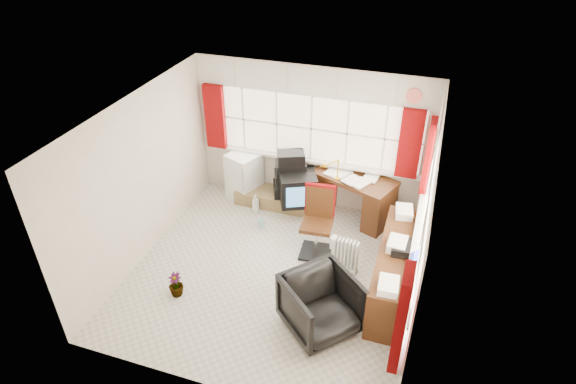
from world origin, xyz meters
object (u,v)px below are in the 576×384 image
desk_lamp (338,165)px  mini_fridge (244,176)px  radiator (345,258)px  crt_tv (298,188)px  desk (353,194)px  task_chair (318,218)px  tv_bench (276,198)px  credenza (395,269)px  office_chair (321,305)px

desk_lamp → mini_fridge: 1.84m
radiator → crt_tv: crt_tv is taller
desk → task_chair: 1.11m
radiator → mini_fridge: mini_fridge is taller
desk → crt_tv: size_ratio=1.97×
desk_lamp → radiator: desk_lamp is taller
desk → tv_bench: (-1.35, -0.08, -0.31)m
credenza → tv_bench: credenza is taller
desk → credenza: credenza is taller
desk → crt_tv: desk is taller
crt_tv → task_chair: bearing=-54.8°
desk → crt_tv: (-0.90, -0.23, 0.09)m
task_chair → tv_bench: bearing=136.7°
tv_bench → mini_fridge: 0.70m
desk_lamp → radiator: bearing=-70.3°
desk → desk_lamp: bearing=-148.3°
desk_lamp → mini_fridge: desk_lamp is taller
task_chair → tv_bench: (-1.02, 0.97, -0.47)m
office_chair → mini_fridge: 3.31m
radiator → desk_lamp: bearing=109.7°
desk_lamp → task_chair: size_ratio=0.34×
tv_bench → crt_tv: (0.45, -0.15, 0.40)m
credenza → mini_fridge: mini_fridge is taller
crt_tv → mini_fridge: bearing=167.8°
desk → desk_lamp: desk_lamp is taller
desk → radiator: desk is taller
office_chair → radiator: (0.07, 1.16, -0.17)m
radiator → tv_bench: bearing=139.5°
credenza → crt_tv: bearing=143.2°
desk → desk_lamp: (-0.25, -0.16, 0.61)m
mini_fridge → crt_tv: bearing=-12.2°
desk → office_chair: 2.56m
task_chair → credenza: bearing=-23.9°
desk_lamp → crt_tv: 0.84m
credenza → task_chair: bearing=156.1°
desk_lamp → credenza: 1.98m
radiator → office_chair: bearing=-93.5°
desk_lamp → radiator: (0.45, -1.25, -0.82)m
task_chair → crt_tv: task_chair is taller
desk → desk_lamp: size_ratio=3.92×
desk → mini_fridge: (-1.98, -0.00, -0.01)m
desk_lamp → tv_bench: desk_lamp is taller
credenza → crt_tv: (-1.83, 1.37, 0.13)m
desk → tv_bench: desk is taller
office_chair → credenza: credenza is taller
desk → credenza: size_ratio=0.75×
desk_lamp → tv_bench: 1.44m
office_chair → mini_fridge: mini_fridge is taller
crt_tv → office_chair: bearing=-66.3°
task_chair → credenza: (1.26, -0.55, -0.21)m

